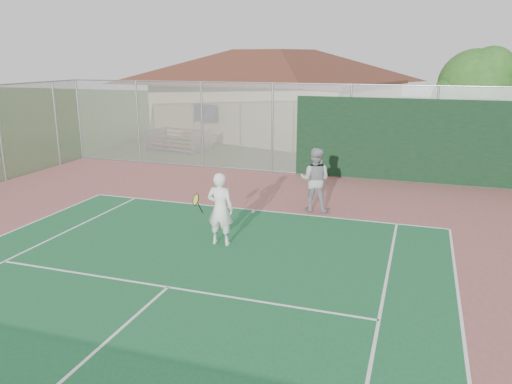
% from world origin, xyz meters
% --- Properties ---
extents(back_fence, '(20.08, 0.11, 3.53)m').
position_xyz_m(back_fence, '(2.11, 16.98, 1.67)').
color(back_fence, gray).
rests_on(back_fence, ground).
extents(side_fence_left, '(0.08, 9.00, 3.50)m').
position_xyz_m(side_fence_left, '(-10.00, 12.50, 1.75)').
color(side_fence_left, gray).
rests_on(side_fence_left, ground).
extents(clubhouse, '(15.45, 12.48, 5.80)m').
position_xyz_m(clubhouse, '(-3.74, 26.45, 2.94)').
color(clubhouse, tan).
rests_on(clubhouse, ground).
extents(bleachers, '(2.95, 2.07, 0.99)m').
position_xyz_m(bleachers, '(-6.80, 20.27, 0.53)').
color(bleachers, '#A04224').
rests_on(bleachers, ground).
extents(tree, '(3.52, 3.33, 4.91)m').
position_xyz_m(tree, '(6.57, 21.16, 3.22)').
color(tree, '#392614').
rests_on(tree, ground).
extents(player_white_front, '(1.03, 0.73, 1.80)m').
position_xyz_m(player_white_front, '(0.08, 8.95, 0.90)').
color(player_white_front, silver).
rests_on(player_white_front, ground).
extents(player_grey_back, '(0.93, 0.73, 1.90)m').
position_xyz_m(player_grey_back, '(1.69, 12.39, 0.95)').
color(player_grey_back, '#9A9C9E').
rests_on(player_grey_back, ground).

